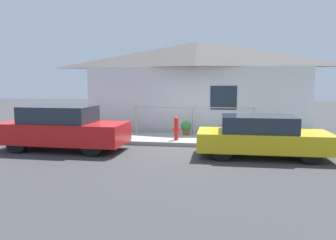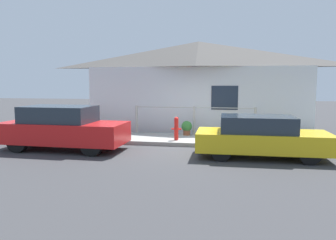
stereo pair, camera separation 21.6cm
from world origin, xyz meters
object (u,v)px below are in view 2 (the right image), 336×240
(car_right, at_px, (261,137))
(fire_hydrant, at_px, (176,128))
(car_left, at_px, (63,128))
(potted_plant_by_fence, at_px, (94,125))
(potted_plant_near_hydrant, at_px, (187,127))

(car_right, relative_size, fire_hydrant, 4.56)
(car_left, height_order, potted_plant_by_fence, car_left)
(fire_hydrant, xyz_separation_m, potted_plant_near_hydrant, (0.25, 1.13, -0.13))
(potted_plant_near_hydrant, xyz_separation_m, potted_plant_by_fence, (-3.96, 0.05, -0.00))
(potted_plant_near_hydrant, bearing_deg, car_left, -143.05)
(potted_plant_by_fence, bearing_deg, car_right, -24.08)
(car_right, xyz_separation_m, fire_hydrant, (-2.82, 1.74, -0.05))
(car_right, xyz_separation_m, potted_plant_near_hydrant, (-2.57, 2.86, -0.18))
(car_left, height_order, potted_plant_near_hydrant, car_left)
(car_left, xyz_separation_m, car_right, (6.37, -0.00, -0.11))
(fire_hydrant, relative_size, potted_plant_near_hydrant, 1.49)
(car_right, height_order, fire_hydrant, car_right)
(potted_plant_near_hydrant, bearing_deg, fire_hydrant, -102.52)
(potted_plant_by_fence, bearing_deg, fire_hydrant, -17.63)
(car_right, xyz_separation_m, potted_plant_by_fence, (-6.52, 2.91, -0.18))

